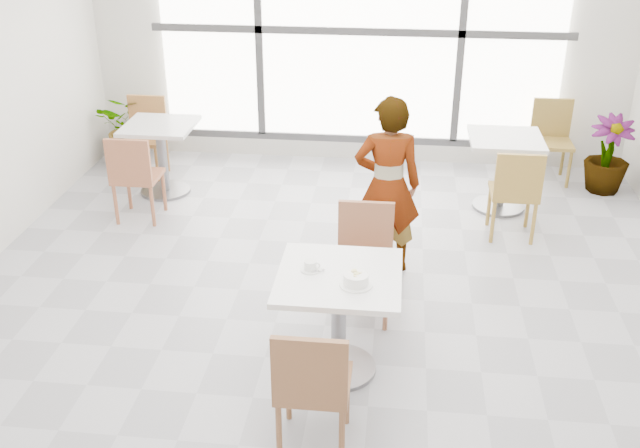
# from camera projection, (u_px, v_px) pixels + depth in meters

# --- Properties ---
(floor) EXTENTS (7.00, 7.00, 0.00)m
(floor) POSITION_uv_depth(u_px,v_px,m) (325.00, 326.00, 5.47)
(floor) COLOR #9E9EA5
(floor) RESTS_ON ground
(wall_back) EXTENTS (6.00, 0.00, 6.00)m
(wall_back) POSITION_uv_depth(u_px,v_px,m) (359.00, 30.00, 7.92)
(wall_back) COLOR silver
(wall_back) RESTS_ON ground
(window) EXTENTS (4.60, 0.07, 2.52)m
(window) POSITION_uv_depth(u_px,v_px,m) (359.00, 31.00, 7.87)
(window) COLOR white
(window) RESTS_ON ground
(main_table) EXTENTS (0.80, 0.80, 0.75)m
(main_table) POSITION_uv_depth(u_px,v_px,m) (339.00, 304.00, 4.77)
(main_table) COLOR white
(main_table) RESTS_ON ground
(chair_near) EXTENTS (0.42, 0.42, 0.87)m
(chair_near) POSITION_uv_depth(u_px,v_px,m) (312.00, 383.00, 4.08)
(chair_near) COLOR brown
(chair_near) RESTS_ON ground
(chair_far) EXTENTS (0.42, 0.42, 0.87)m
(chair_far) POSITION_uv_depth(u_px,v_px,m) (364.00, 252.00, 5.46)
(chair_far) COLOR #965D40
(chair_far) RESTS_ON ground
(oatmeal_bowl) EXTENTS (0.21, 0.21, 0.09)m
(oatmeal_bowl) POSITION_uv_depth(u_px,v_px,m) (356.00, 279.00, 4.53)
(oatmeal_bowl) COLOR white
(oatmeal_bowl) RESTS_ON main_table
(coffee_cup) EXTENTS (0.16, 0.13, 0.07)m
(coffee_cup) POSITION_uv_depth(u_px,v_px,m) (311.00, 266.00, 4.70)
(coffee_cup) COLOR white
(coffee_cup) RESTS_ON main_table
(person) EXTENTS (0.58, 0.41, 1.51)m
(person) POSITION_uv_depth(u_px,v_px,m) (387.00, 186.00, 5.95)
(person) COLOR black
(person) RESTS_ON ground
(bg_table_left) EXTENTS (0.70, 0.70, 0.75)m
(bg_table_left) POSITION_uv_depth(u_px,v_px,m) (161.00, 148.00, 7.50)
(bg_table_left) COLOR silver
(bg_table_left) RESTS_ON ground
(bg_table_right) EXTENTS (0.70, 0.70, 0.75)m
(bg_table_right) POSITION_uv_depth(u_px,v_px,m) (503.00, 162.00, 7.15)
(bg_table_right) COLOR silver
(bg_table_right) RESTS_ON ground
(bg_chair_left_near) EXTENTS (0.42, 0.42, 0.87)m
(bg_chair_left_near) POSITION_uv_depth(u_px,v_px,m) (134.00, 173.00, 6.87)
(bg_chair_left_near) COLOR #A05E3F
(bg_chair_left_near) RESTS_ON ground
(bg_chair_left_far) EXTENTS (0.42, 0.42, 0.87)m
(bg_chair_left_far) POSITION_uv_depth(u_px,v_px,m) (146.00, 131.00, 7.95)
(bg_chair_left_far) COLOR #9C6633
(bg_chair_left_far) RESTS_ON ground
(bg_chair_right_near) EXTENTS (0.42, 0.42, 0.87)m
(bg_chair_right_near) POSITION_uv_depth(u_px,v_px,m) (516.00, 189.00, 6.53)
(bg_chair_right_near) COLOR #A37C36
(bg_chair_right_near) RESTS_ON ground
(bg_chair_right_far) EXTENTS (0.42, 0.42, 0.87)m
(bg_chair_right_far) POSITION_uv_depth(u_px,v_px,m) (551.00, 135.00, 7.85)
(bg_chair_right_far) COLOR olive
(bg_chair_right_far) RESTS_ON ground
(plant_left) EXTENTS (0.86, 0.80, 0.80)m
(plant_left) POSITION_uv_depth(u_px,v_px,m) (132.00, 127.00, 8.37)
(plant_left) COLOR #3F8741
(plant_left) RESTS_ON ground
(plant_right) EXTENTS (0.47, 0.47, 0.82)m
(plant_right) POSITION_uv_depth(u_px,v_px,m) (608.00, 155.00, 7.56)
(plant_right) COLOR #3D7F3D
(plant_right) RESTS_ON ground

